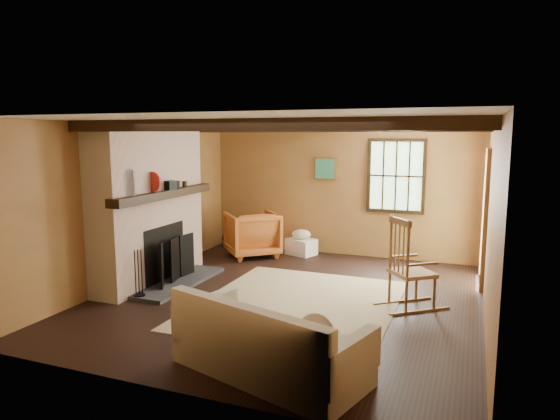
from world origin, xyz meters
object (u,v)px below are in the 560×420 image
at_px(laundry_basket, 301,247).
at_px(armchair, 252,234).
at_px(sofa, 267,348).
at_px(fireplace, 151,210).
at_px(rocking_chair, 409,270).

xyz_separation_m(laundry_basket, armchair, (-0.82, -0.42, 0.26)).
height_order(sofa, laundry_basket, sofa).
bearing_deg(armchair, sofa, 74.89).
relative_size(laundry_basket, armchair, 0.55).
height_order(fireplace, rocking_chair, fireplace).
height_order(fireplace, armchair, fireplace).
bearing_deg(laundry_basket, sofa, -74.83).
height_order(fireplace, sofa, fireplace).
xyz_separation_m(fireplace, armchair, (0.76, 2.00, -0.69)).
distance_m(fireplace, armchair, 2.25).
distance_m(rocking_chair, laundry_basket, 3.17).
bearing_deg(laundry_basket, armchair, -152.66).
bearing_deg(sofa, fireplace, 159.59).
relative_size(rocking_chair, sofa, 0.59).
height_order(rocking_chair, sofa, rocking_chair).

